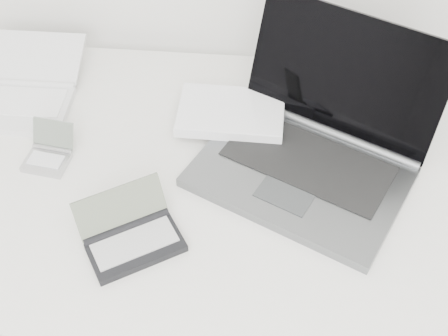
# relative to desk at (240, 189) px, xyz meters

# --- Properties ---
(desk) EXTENTS (1.60, 0.80, 0.73)m
(desk) POSITION_rel_desk_xyz_m (0.00, 0.00, 0.00)
(desk) COLOR white
(desk) RESTS_ON ground
(laptop_large) EXTENTS (0.56, 0.52, 0.27)m
(laptop_large) POSITION_rel_desk_xyz_m (0.12, 0.07, 0.09)
(laptop_large) COLOR slate
(laptop_large) RESTS_ON desk
(netbook_open_white) EXTENTS (0.23, 0.30, 0.07)m
(netbook_open_white) POSITION_rel_desk_xyz_m (-0.52, 0.19, 0.06)
(netbook_open_white) COLOR silver
(netbook_open_white) RESTS_ON desk
(pda_silver) EXTENTS (0.10, 0.11, 0.07)m
(pda_silver) POSITION_rel_desk_xyz_m (-0.41, 0.01, 0.06)
(pda_silver) COLOR #B8B7BC
(pda_silver) RESTS_ON desk
(palmtop_charcoal) EXTENTS (0.22, 0.21, 0.09)m
(palmtop_charcoal) POSITION_rel_desk_xyz_m (-0.19, -0.19, 0.07)
(palmtop_charcoal) COLOR black
(palmtop_charcoal) RESTS_ON desk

